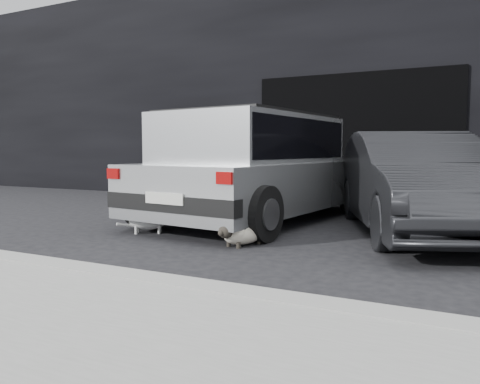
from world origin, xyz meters
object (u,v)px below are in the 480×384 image
at_px(silver_hatchback, 257,163).
at_px(cat_siamese, 241,234).
at_px(cat_white, 151,220).
at_px(second_car, 414,183).

bearing_deg(silver_hatchback, cat_siamese, -63.78).
bearing_deg(cat_white, second_car, 84.35).
xyz_separation_m(silver_hatchback, second_car, (2.30, -0.17, -0.22)).
xyz_separation_m(cat_siamese, cat_white, (-1.41, 0.21, 0.03)).
height_order(silver_hatchback, second_car, silver_hatchback).
bearing_deg(second_car, cat_siamese, -154.94).
relative_size(silver_hatchback, cat_siamese, 5.33).
height_order(second_car, cat_white, second_car).
height_order(silver_hatchback, cat_white, silver_hatchback).
distance_m(cat_siamese, cat_white, 1.43).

